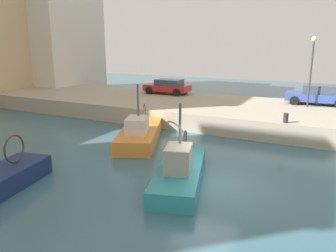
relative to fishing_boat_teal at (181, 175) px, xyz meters
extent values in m
plane|color=#386070|center=(-0.08, -1.16, -0.13)|extent=(80.00, 80.00, 0.00)
cube|color=#ADA08C|center=(11.42, -1.16, 0.47)|extent=(9.00, 56.00, 1.20)
cube|color=teal|center=(-0.33, -0.10, -0.13)|extent=(5.81, 3.26, 1.36)
cone|color=teal|center=(2.66, 0.80, -0.13)|extent=(1.31, 1.75, 1.55)
cube|color=#B2A893|center=(-0.33, -0.10, 0.48)|extent=(5.56, 3.07, 0.08)
cube|color=gray|center=(-0.88, -0.27, 1.05)|extent=(1.59, 1.34, 1.04)
cylinder|color=#4C4C51|center=(-0.49, -0.15, 1.84)|extent=(0.10, 0.10, 2.72)
torus|color=#3F3833|center=(1.15, 0.35, 1.12)|extent=(1.04, 0.38, 1.06)
sphere|color=white|center=(-2.20, 0.32, 0.08)|extent=(0.32, 0.32, 0.32)
cube|color=orange|center=(3.90, 4.42, -0.13)|extent=(6.29, 4.15, 1.57)
cone|color=orange|center=(6.98, 5.71, -0.13)|extent=(1.52, 2.00, 1.80)
cube|color=#896B4C|center=(3.90, 4.42, 0.58)|extent=(6.00, 3.91, 0.08)
cube|color=beige|center=(2.97, 4.03, 1.06)|extent=(1.95, 1.67, 0.89)
cylinder|color=#4C4C51|center=(3.42, 4.22, 1.93)|extent=(0.10, 0.10, 2.70)
torus|color=#3F3833|center=(5.44, 5.07, 1.24)|extent=(1.06, 0.50, 1.11)
sphere|color=white|center=(1.82, 4.74, 0.11)|extent=(0.32, 0.32, 0.32)
cone|color=navy|center=(-1.79, 6.29, -0.13)|extent=(1.17, 1.61, 1.46)
torus|color=#3F3833|center=(-3.35, 5.97, 1.28)|extent=(1.17, 0.31, 1.18)
cube|color=red|center=(14.08, 7.82, 1.60)|extent=(1.82, 4.01, 0.52)
cube|color=#384756|center=(14.08, 7.62, 2.11)|extent=(1.59, 2.25, 0.49)
cylinder|color=black|center=(13.17, 9.17, 1.39)|extent=(0.23, 0.64, 0.64)
cylinder|color=black|center=(14.95, 9.19, 1.39)|extent=(0.23, 0.64, 0.64)
cylinder|color=black|center=(13.21, 6.46, 1.39)|extent=(0.23, 0.64, 0.64)
cylinder|color=black|center=(14.98, 6.48, 1.39)|extent=(0.23, 0.64, 0.64)
cube|color=#334C9E|center=(14.23, -4.38, 1.62)|extent=(1.73, 4.35, 0.56)
cube|color=#384756|center=(14.24, -4.60, 2.20)|extent=(1.49, 2.45, 0.60)
cylinder|color=black|center=(13.38, -2.93, 1.39)|extent=(0.23, 0.64, 0.64)
cylinder|color=black|center=(15.03, -2.90, 1.39)|extent=(0.23, 0.64, 0.64)
cylinder|color=#2D2D33|center=(7.27, -3.16, 1.35)|extent=(0.28, 0.28, 0.55)
cylinder|color=#38383D|center=(12.92, -3.86, 3.32)|extent=(0.12, 0.12, 4.50)
sphere|color=#F2EACC|center=(12.92, -3.86, 5.72)|extent=(0.36, 0.36, 0.36)
cube|color=silver|center=(16.35, 23.45, 7.40)|extent=(8.34, 8.30, 15.05)
camera|label=1|loc=(-12.00, -5.43, 5.48)|focal=35.38mm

